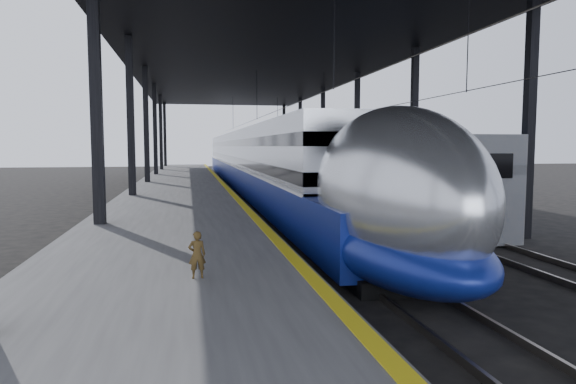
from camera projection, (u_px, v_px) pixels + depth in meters
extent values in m
plane|color=black|center=(311.00, 286.00, 12.88)|extent=(160.00, 160.00, 0.00)
cube|color=#4C4C4F|center=(180.00, 195.00, 31.72)|extent=(6.00, 80.00, 1.00)
cube|color=gold|center=(225.00, 186.00, 32.21)|extent=(0.30, 80.00, 0.01)
cube|color=slate|center=(257.00, 200.00, 32.67)|extent=(0.08, 80.00, 0.16)
cube|color=slate|center=(279.00, 200.00, 32.94)|extent=(0.08, 80.00, 0.16)
cube|color=slate|center=(332.00, 199.00, 33.62)|extent=(0.08, 80.00, 0.16)
cube|color=slate|center=(353.00, 198.00, 33.89)|extent=(0.08, 80.00, 0.16)
cube|color=black|center=(97.00, 114.00, 16.26)|extent=(0.35, 0.35, 9.00)
cube|color=black|center=(529.00, 119.00, 19.20)|extent=(0.35, 0.35, 9.00)
cube|color=black|center=(131.00, 126.00, 26.04)|extent=(0.35, 0.35, 9.00)
cube|color=black|center=(414.00, 128.00, 28.97)|extent=(0.35, 0.35, 9.00)
cube|color=black|center=(146.00, 132.00, 35.81)|extent=(0.35, 0.35, 9.00)
cube|color=black|center=(357.00, 133.00, 38.75)|extent=(0.35, 0.35, 9.00)
cube|color=black|center=(155.00, 135.00, 45.59)|extent=(0.35, 0.35, 9.00)
cube|color=black|center=(323.00, 136.00, 48.52)|extent=(0.35, 0.35, 9.00)
cube|color=black|center=(161.00, 137.00, 55.36)|extent=(0.35, 0.35, 9.00)
cube|color=black|center=(300.00, 137.00, 58.30)|extent=(0.35, 0.35, 9.00)
cube|color=black|center=(165.00, 138.00, 65.14)|extent=(0.35, 0.35, 9.00)
cube|color=black|center=(284.00, 139.00, 68.08)|extent=(0.35, 0.35, 9.00)
cube|color=black|center=(266.00, 54.00, 31.97)|extent=(18.00, 75.00, 0.45)
cylinder|color=slate|center=(268.00, 114.00, 32.32)|extent=(0.03, 74.00, 0.03)
cylinder|color=slate|center=(344.00, 115.00, 33.28)|extent=(0.03, 74.00, 0.03)
cube|color=silver|center=(247.00, 158.00, 43.64)|extent=(3.13, 57.00, 4.31)
cube|color=navy|center=(250.00, 175.00, 42.30)|extent=(3.21, 62.00, 1.67)
cube|color=silver|center=(247.00, 164.00, 43.69)|extent=(3.24, 57.00, 0.11)
cube|color=black|center=(247.00, 144.00, 43.53)|extent=(3.17, 57.00, 0.45)
cube|color=black|center=(247.00, 158.00, 43.64)|extent=(3.17, 57.00, 0.45)
ellipsoid|color=silver|center=(390.00, 193.00, 12.86)|extent=(3.13, 8.40, 4.31)
ellipsoid|color=navy|center=(390.00, 242.00, 12.97)|extent=(3.21, 8.40, 1.83)
ellipsoid|color=black|center=(441.00, 162.00, 10.24)|extent=(1.62, 2.20, 0.97)
cube|color=black|center=(389.00, 276.00, 13.05)|extent=(2.37, 2.60, 0.40)
cube|color=black|center=(264.00, 195.00, 34.56)|extent=(2.37, 2.60, 0.40)
cube|color=#164491|center=(387.00, 176.00, 26.14)|extent=(2.78, 18.00, 3.78)
cube|color=gray|center=(479.00, 189.00, 17.92)|extent=(2.83, 1.20, 3.83)
cube|color=black|center=(490.00, 166.00, 17.24)|extent=(1.69, 0.06, 0.85)
cube|color=#9C200C|center=(489.00, 204.00, 17.36)|extent=(1.19, 0.06, 0.55)
cube|color=gray|center=(304.00, 164.00, 44.71)|extent=(2.78, 18.00, 3.78)
cube|color=gray|center=(270.00, 159.00, 63.29)|extent=(2.78, 18.00, 3.78)
cube|color=black|center=(444.00, 230.00, 20.43)|extent=(2.19, 2.40, 0.36)
cube|color=black|center=(313.00, 187.00, 41.94)|extent=(2.19, 2.40, 0.36)
imported|color=#4A3718|center=(197.00, 255.00, 9.69)|extent=(0.35, 0.24, 0.90)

